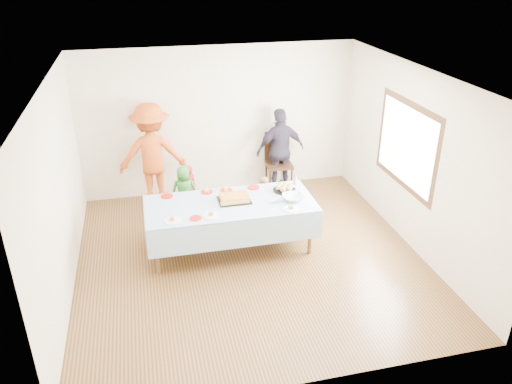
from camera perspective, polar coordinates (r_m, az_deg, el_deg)
ground at (r=7.54m, az=-0.73°, el=-7.44°), size 5.00×5.00×0.00m
room_walls at (r=6.75m, az=-0.37°, el=5.32°), size 5.04×5.04×2.72m
party_table at (r=7.40m, az=-2.95°, el=-1.64°), size 2.50×1.10×0.78m
birthday_cake at (r=7.43m, az=-2.51°, el=-0.71°), size 0.48×0.37×0.09m
rolls_tray at (r=7.74m, az=3.27°, el=0.46°), size 0.36×0.36×0.11m
punch_bowl at (r=7.47m, az=4.26°, el=-0.63°), size 0.32×0.32×0.08m
party_hat at (r=7.95m, az=4.57°, el=1.44°), size 0.10×0.10×0.16m
fork_pile at (r=7.39m, az=2.33°, el=-0.92°), size 0.24×0.18×0.07m
plate_red_far_a at (r=7.68m, az=-10.14°, el=-0.47°), size 0.19×0.19×0.01m
plate_red_far_b at (r=7.73m, az=-5.64°, el=0.02°), size 0.19×0.19×0.01m
plate_red_far_c at (r=7.76m, az=-3.43°, el=0.19°), size 0.20×0.20×0.01m
plate_red_far_d at (r=7.84m, az=-0.29°, el=0.52°), size 0.19×0.19×0.01m
plate_red_near at (r=7.00m, az=-6.92°, el=-2.98°), size 0.17×0.17×0.01m
plate_white_left at (r=6.98m, az=-9.57°, el=-3.24°), size 0.23×0.23×0.01m
plate_white_mid at (r=7.04m, az=-5.17°, el=-2.69°), size 0.23×0.23×0.01m
plate_white_right at (r=7.20m, az=4.00°, el=-1.97°), size 0.23×0.23×0.01m
dining_chair at (r=9.47m, az=2.53°, el=3.93°), size 0.50×0.50×1.09m
toddler_left at (r=8.74m, az=-7.71°, el=0.43°), size 0.36×0.31×0.85m
toddler_mid at (r=8.54m, az=-8.17°, el=0.07°), size 0.50×0.37×0.92m
toddler_right at (r=8.33m, az=0.76°, el=-0.81°), size 0.48×0.43×0.80m
adult_left at (r=8.95m, az=-11.75°, el=4.23°), size 1.23×0.75×1.84m
adult_right at (r=9.33m, az=2.79°, el=4.81°), size 0.97×0.50×1.59m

